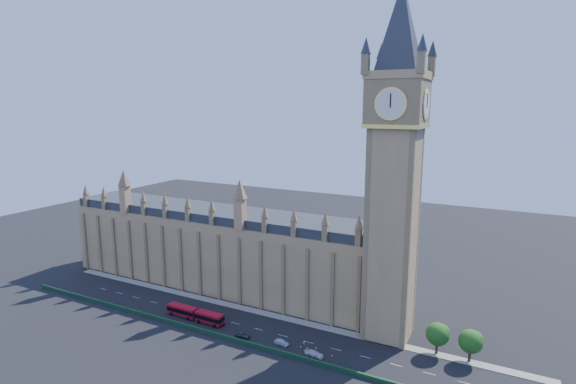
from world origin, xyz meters
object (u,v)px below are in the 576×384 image
at_px(red_bus, 195,314).
at_px(car_white, 314,354).
at_px(car_grey, 243,335).
at_px(car_silver, 282,343).

distance_m(red_bus, car_white, 40.36).
bearing_deg(car_grey, car_white, -92.04).
distance_m(car_silver, car_white, 10.25).
height_order(red_bus, car_white, red_bus).
height_order(car_grey, car_white, car_white).
bearing_deg(car_white, car_grey, 94.16).
bearing_deg(red_bus, car_white, -2.40).
bearing_deg(car_grey, car_silver, -85.70).
bearing_deg(car_white, car_silver, 86.94).
distance_m(red_bus, car_grey, 18.68).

